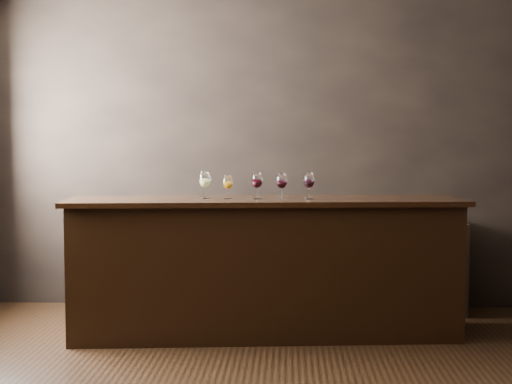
{
  "coord_description": "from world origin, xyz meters",
  "views": [
    {
      "loc": [
        0.19,
        -4.15,
        1.49
      ],
      "look_at": [
        -0.06,
        1.24,
        1.1
      ],
      "focal_mm": 50.0,
      "sensor_mm": 36.0,
      "label": 1
    }
  ],
  "objects_px": {
    "back_bar_shelf": "(336,267)",
    "glass_amber": "(228,183)",
    "glass_red_a": "(257,181)",
    "glass_red_c": "(309,181)",
    "bar_counter": "(265,270)",
    "glass_red_b": "(282,181)",
    "glass_white": "(205,180)"
  },
  "relations": [
    {
      "from": "bar_counter",
      "to": "back_bar_shelf",
      "type": "distance_m",
      "value": 0.99
    },
    {
      "from": "back_bar_shelf",
      "to": "glass_red_b",
      "type": "distance_m",
      "value": 1.22
    },
    {
      "from": "glass_amber",
      "to": "glass_red_a",
      "type": "distance_m",
      "value": 0.22
    },
    {
      "from": "back_bar_shelf",
      "to": "glass_white",
      "type": "height_order",
      "value": "glass_white"
    },
    {
      "from": "bar_counter",
      "to": "glass_red_b",
      "type": "distance_m",
      "value": 0.69
    },
    {
      "from": "back_bar_shelf",
      "to": "glass_amber",
      "type": "xyz_separation_m",
      "value": [
        -0.88,
        -0.81,
        0.78
      ]
    },
    {
      "from": "glass_amber",
      "to": "glass_red_b",
      "type": "bearing_deg",
      "value": 0.19
    },
    {
      "from": "back_bar_shelf",
      "to": "glass_red_a",
      "type": "relative_size",
      "value": 10.75
    },
    {
      "from": "bar_counter",
      "to": "back_bar_shelf",
      "type": "bearing_deg",
      "value": 47.87
    },
    {
      "from": "glass_red_a",
      "to": "glass_red_c",
      "type": "bearing_deg",
      "value": 1.34
    },
    {
      "from": "back_bar_shelf",
      "to": "glass_amber",
      "type": "distance_m",
      "value": 1.43
    },
    {
      "from": "bar_counter",
      "to": "glass_red_c",
      "type": "bearing_deg",
      "value": -8.08
    },
    {
      "from": "glass_amber",
      "to": "glass_red_c",
      "type": "relative_size",
      "value": 0.89
    },
    {
      "from": "bar_counter",
      "to": "glass_red_a",
      "type": "bearing_deg",
      "value": -162.81
    },
    {
      "from": "glass_white",
      "to": "glass_red_a",
      "type": "xyz_separation_m",
      "value": [
        0.4,
        -0.03,
        -0.0
      ]
    },
    {
      "from": "glass_amber",
      "to": "glass_red_c",
      "type": "distance_m",
      "value": 0.61
    },
    {
      "from": "bar_counter",
      "to": "glass_red_a",
      "type": "xyz_separation_m",
      "value": [
        -0.06,
        -0.03,
        0.68
      ]
    },
    {
      "from": "glass_red_b",
      "to": "glass_red_a",
      "type": "bearing_deg",
      "value": -178.12
    },
    {
      "from": "glass_amber",
      "to": "glass_red_a",
      "type": "bearing_deg",
      "value": -1.23
    },
    {
      "from": "glass_white",
      "to": "glass_red_b",
      "type": "height_order",
      "value": "glass_white"
    },
    {
      "from": "glass_amber",
      "to": "back_bar_shelf",
      "type": "bearing_deg",
      "value": 42.74
    },
    {
      "from": "glass_white",
      "to": "glass_red_c",
      "type": "relative_size",
      "value": 1.02
    },
    {
      "from": "glass_white",
      "to": "glass_red_a",
      "type": "height_order",
      "value": "glass_white"
    },
    {
      "from": "back_bar_shelf",
      "to": "glass_red_c",
      "type": "bearing_deg",
      "value": -108.08
    },
    {
      "from": "bar_counter",
      "to": "glass_red_c",
      "type": "height_order",
      "value": "glass_red_c"
    },
    {
      "from": "glass_red_a",
      "to": "glass_red_c",
      "type": "relative_size",
      "value": 1.0
    },
    {
      "from": "bar_counter",
      "to": "glass_white",
      "type": "distance_m",
      "value": 0.83
    },
    {
      "from": "bar_counter",
      "to": "glass_white",
      "type": "height_order",
      "value": "glass_white"
    },
    {
      "from": "back_bar_shelf",
      "to": "glass_amber",
      "type": "bearing_deg",
      "value": -137.26
    },
    {
      "from": "back_bar_shelf",
      "to": "glass_red_a",
      "type": "bearing_deg",
      "value": -128.76
    },
    {
      "from": "back_bar_shelf",
      "to": "glass_amber",
      "type": "relative_size",
      "value": 12.17
    },
    {
      "from": "glass_red_b",
      "to": "glass_amber",
      "type": "bearing_deg",
      "value": -179.81
    }
  ]
}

